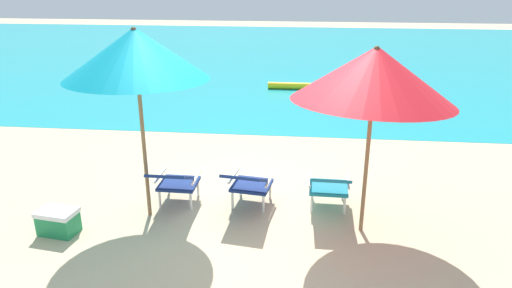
# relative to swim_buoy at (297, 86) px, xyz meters

# --- Properties ---
(ground_plane) EXTENTS (40.00, 40.00, 0.00)m
(ground_plane) POSITION_rel_swim_buoy_xyz_m (-0.48, -2.99, -0.10)
(ground_plane) COLOR #CCB78E
(ocean_band) EXTENTS (40.00, 18.00, 0.01)m
(ocean_band) POSITION_rel_swim_buoy_xyz_m (-0.48, 5.17, -0.09)
(ocean_band) COLOR teal
(ocean_band) RESTS_ON ground_plane
(swim_buoy) EXTENTS (1.60, 0.18, 0.18)m
(swim_buoy) POSITION_rel_swim_buoy_xyz_m (0.00, 0.00, 0.00)
(swim_buoy) COLOR yellow
(swim_buoy) RESTS_ON ocean_band
(lounge_chair_left) EXTENTS (0.56, 0.88, 0.68)m
(lounge_chair_left) POSITION_rel_swim_buoy_xyz_m (-1.53, -6.92, 0.31)
(lounge_chair_left) COLOR navy
(lounge_chair_left) RESTS_ON ground_plane
(lounge_chair_center) EXTENTS (0.66, 0.94, 0.68)m
(lounge_chair_center) POSITION_rel_swim_buoy_xyz_m (-0.53, -6.87, 0.31)
(lounge_chair_center) COLOR navy
(lounge_chair_center) RESTS_ON ground_plane
(lounge_chair_right) EXTENTS (0.56, 0.89, 0.68)m
(lounge_chair_right) POSITION_rel_swim_buoy_xyz_m (0.55, -6.83, 0.31)
(lounge_chair_right) COLOR teal
(lounge_chair_right) RESTS_ON ground_plane
(beach_umbrella_left) EXTENTS (1.93, 1.95, 2.50)m
(beach_umbrella_left) POSITION_rel_swim_buoy_xyz_m (-1.84, -7.15, 2.07)
(beach_umbrella_left) COLOR olive
(beach_umbrella_left) RESTS_ON ground_plane
(beach_umbrella_right) EXTENTS (2.49, 2.51, 2.38)m
(beach_umbrella_right) POSITION_rel_swim_buoy_xyz_m (0.95, -7.27, 1.90)
(beach_umbrella_right) COLOR olive
(beach_umbrella_right) RESTS_ON ground_plane
(cooler_box) EXTENTS (0.51, 0.39, 0.32)m
(cooler_box) POSITION_rel_swim_buoy_xyz_m (-2.82, -7.73, 0.06)
(cooler_box) COLOR #1E844C
(cooler_box) RESTS_ON ground_plane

